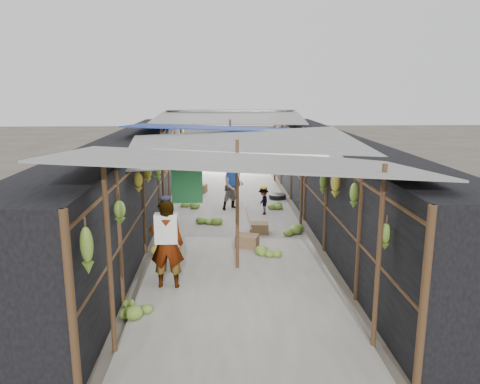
{
  "coord_description": "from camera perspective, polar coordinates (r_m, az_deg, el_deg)",
  "views": [
    {
      "loc": [
        -0.33,
        -5.88,
        3.55
      ],
      "look_at": [
        0.12,
        4.49,
        1.25
      ],
      "focal_mm": 35.0,
      "sensor_mm": 36.0,
      "label": 1
    }
  ],
  "objects": [
    {
      "name": "ground",
      "position": [
        6.87,
        0.67,
        -18.59
      ],
      "size": [
        80.0,
        80.0,
        0.0
      ],
      "primitive_type": "plane",
      "color": "#6B6356",
      "rests_on": "ground"
    },
    {
      "name": "aisle_slab",
      "position": [
        12.88,
        -0.92,
        -3.45
      ],
      "size": [
        3.6,
        16.0,
        0.02
      ],
      "primitive_type": "cube",
      "color": "#9E998E",
      "rests_on": "ground"
    },
    {
      "name": "stall_left",
      "position": [
        12.83,
        -13.08,
        1.39
      ],
      "size": [
        1.4,
        15.0,
        2.3
      ],
      "primitive_type": "cube",
      "color": "black",
      "rests_on": "ground"
    },
    {
      "name": "stall_right",
      "position": [
        12.97,
        11.09,
        1.6
      ],
      "size": [
        1.4,
        15.0,
        2.3
      ],
      "primitive_type": "cube",
      "color": "black",
      "rests_on": "ground"
    },
    {
      "name": "crate_near",
      "position": [
        11.69,
        2.34,
        -4.46
      ],
      "size": [
        0.49,
        0.41,
        0.28
      ],
      "primitive_type": "cube",
      "rotation": [
        0.0,
        0.0,
        -0.08
      ],
      "color": "olive",
      "rests_on": "ground"
    },
    {
      "name": "crate_mid",
      "position": [
        10.72,
        0.89,
        -6.01
      ],
      "size": [
        0.58,
        0.52,
        0.29
      ],
      "primitive_type": "cube",
      "rotation": [
        0.0,
        0.0,
        -0.3
      ],
      "color": "olive",
      "rests_on": "ground"
    },
    {
      "name": "crate_back",
      "position": [
        16.29,
        -4.93,
        0.4
      ],
      "size": [
        0.54,
        0.48,
        0.29
      ],
      "primitive_type": "cube",
      "rotation": [
        0.0,
        0.0,
        -0.25
      ],
      "color": "olive",
      "rests_on": "ground"
    },
    {
      "name": "black_basin",
      "position": [
        15.35,
        4.58,
        -0.59
      ],
      "size": [
        0.56,
        0.56,
        0.17
      ],
      "primitive_type": "cylinder",
      "color": "black",
      "rests_on": "ground"
    },
    {
      "name": "vendor_elderly",
      "position": [
        8.51,
        -8.91,
        -6.3
      ],
      "size": [
        0.61,
        0.41,
        1.65
      ],
      "primitive_type": "imported",
      "rotation": [
        0.0,
        0.0,
        3.12
      ],
      "color": "white",
      "rests_on": "ground"
    },
    {
      "name": "shopper_blue",
      "position": [
        13.89,
        -0.85,
        0.69
      ],
      "size": [
        0.85,
        0.78,
        1.41
      ],
      "primitive_type": "imported",
      "rotation": [
        0.0,
        0.0,
        0.46
      ],
      "color": "#1E509A",
      "rests_on": "ground"
    },
    {
      "name": "vendor_seated",
      "position": [
        13.37,
        2.87,
        -1.16
      ],
      "size": [
        0.37,
        0.55,
        0.79
      ],
      "primitive_type": "imported",
      "rotation": [
        0.0,
        0.0,
        -1.43
      ],
      "color": "#4C4642",
      "rests_on": "ground"
    },
    {
      "name": "market_canopy",
      "position": [
        12.78,
        -0.89,
        7.38
      ],
      "size": [
        5.62,
        15.2,
        2.77
      ],
      "color": "brown",
      "rests_on": "ground"
    },
    {
      "name": "hanging_bananas",
      "position": [
        12.47,
        -1.44,
        3.71
      ],
      "size": [
        3.95,
        14.22,
        0.83
      ],
      "color": "olive",
      "rests_on": "ground"
    },
    {
      "name": "floor_bananas",
      "position": [
        11.27,
        -5.08,
        -5.11
      ],
      "size": [
        3.75,
        10.04,
        0.36
      ],
      "color": "olive",
      "rests_on": "ground"
    }
  ]
}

